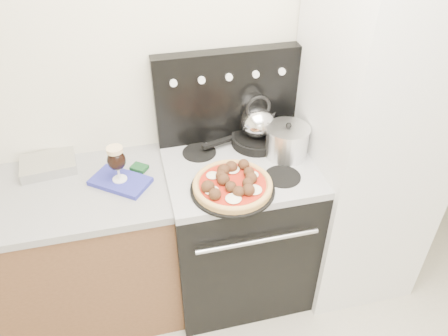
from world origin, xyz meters
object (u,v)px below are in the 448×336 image
object	(u,v)px
pizza	(233,183)
tea_kettle	(258,120)
skillet	(257,140)
oven_mitt	(120,181)
fridge	(367,144)
stove_body	(238,231)
beer_glass	(117,164)
stock_pot	(287,142)
pizza_pan	(233,189)
base_cabinet	(38,264)

from	to	relation	value
pizza	tea_kettle	distance (m)	0.43
skillet	oven_mitt	bearing A→B (deg)	-168.53
fridge	tea_kettle	distance (m)	0.60
stove_body	beer_glass	distance (m)	0.84
stove_body	stock_pot	xyz separation A→B (m)	(0.26, 0.03, 0.56)
pizza_pan	oven_mitt	bearing A→B (deg)	158.62
skillet	tea_kettle	xyz separation A→B (m)	(0.00, 0.00, 0.13)
tea_kettle	beer_glass	bearing A→B (deg)	-177.31
pizza	skillet	xyz separation A→B (m)	(0.23, 0.35, -0.02)
base_cabinet	stove_body	xyz separation A→B (m)	(1.10, -0.02, 0.01)
beer_glass	skillet	distance (m)	0.76
base_cabinet	oven_mitt	distance (m)	0.70
stove_body	tea_kettle	distance (m)	0.67
fridge	oven_mitt	bearing A→B (deg)	178.28
stove_body	oven_mitt	bearing A→B (deg)	178.65
pizza_pan	skillet	xyz separation A→B (m)	(0.23, 0.35, 0.02)
fridge	stock_pot	distance (m)	0.45
pizza_pan	beer_glass	bearing A→B (deg)	158.62
skillet	tea_kettle	size ratio (longest dim) A/B	1.36
pizza	beer_glass	bearing A→B (deg)	158.62
stove_body	skillet	bearing A→B (deg)	49.40
base_cabinet	stove_body	world-z (taller)	stove_body
skillet	base_cabinet	bearing A→B (deg)	-173.60
tea_kettle	oven_mitt	bearing A→B (deg)	-177.31
base_cabinet	pizza	bearing A→B (deg)	-11.79
oven_mitt	skillet	size ratio (longest dim) A/B	1.03
pizza	base_cabinet	bearing A→B (deg)	168.21
pizza_pan	skillet	size ratio (longest dim) A/B	1.47
oven_mitt	skillet	xyz separation A→B (m)	(0.74, 0.15, 0.03)
stove_body	stock_pot	world-z (taller)	stock_pot
beer_glass	stock_pot	world-z (taller)	beer_glass
skillet	fridge	bearing A→B (deg)	-18.76
fridge	pizza_pan	size ratio (longest dim) A/B	4.71
fridge	beer_glass	bearing A→B (deg)	178.28
oven_mitt	skillet	world-z (taller)	skillet
pizza	stock_pot	size ratio (longest dim) A/B	1.73
stove_body	beer_glass	world-z (taller)	beer_glass
stock_pot	pizza	bearing A→B (deg)	-148.25
oven_mitt	pizza_pan	world-z (taller)	pizza_pan
oven_mitt	pizza_pan	bearing A→B (deg)	-21.38
base_cabinet	tea_kettle	bearing A→B (deg)	6.40
fridge	oven_mitt	world-z (taller)	fridge
stove_body	tea_kettle	world-z (taller)	tea_kettle
beer_glass	stock_pot	distance (m)	0.86
base_cabinet	pizza	world-z (taller)	pizza
base_cabinet	skillet	world-z (taller)	skillet
pizza	fridge	bearing A→B (deg)	11.72
base_cabinet	pizza_pan	world-z (taller)	pizza_pan
skillet	stove_body	bearing A→B (deg)	-130.60
base_cabinet	tea_kettle	world-z (taller)	tea_kettle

